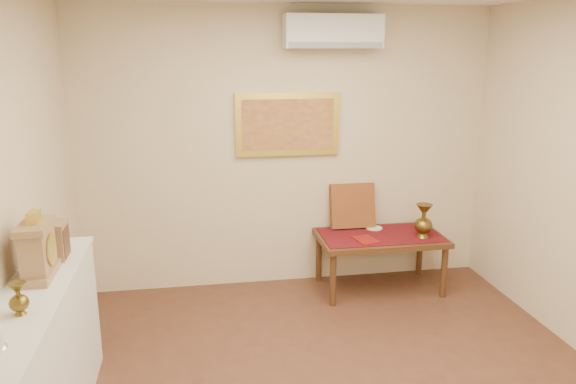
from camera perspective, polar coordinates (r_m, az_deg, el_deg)
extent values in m
cube|color=beige|center=(5.44, -0.07, 4.32)|extent=(4.00, 0.02, 2.70)
cube|color=maroon|center=(5.50, 9.38, -4.33)|extent=(1.14, 0.59, 0.01)
cylinder|color=white|center=(5.67, 8.74, -3.63)|extent=(0.16, 0.16, 0.01)
cube|color=maroon|center=(5.31, 7.92, -4.84)|extent=(0.23, 0.28, 0.01)
cube|color=#601A13|center=(5.63, 6.54, -1.38)|extent=(0.44, 0.19, 0.45)
cube|color=silver|center=(3.65, -24.01, -16.94)|extent=(0.35, 2.00, 0.95)
cube|color=silver|center=(3.44, -24.85, -9.89)|extent=(0.37, 2.02, 0.03)
cube|color=#9F7B52|center=(3.67, -23.86, -7.57)|extent=(0.16, 0.36, 0.05)
cube|color=#9F7B52|center=(3.62, -24.10, -5.36)|extent=(0.14, 0.30, 0.25)
cylinder|color=beige|center=(3.60, -22.94, -5.34)|extent=(0.01, 0.17, 0.17)
cylinder|color=gold|center=(3.60, -22.86, -5.34)|extent=(0.01, 0.19, 0.19)
cube|color=#9F7B52|center=(3.58, -24.33, -3.17)|extent=(0.17, 0.34, 0.04)
cube|color=gold|center=(3.56, -24.42, -2.32)|extent=(0.06, 0.11, 0.07)
cube|color=#9F7B52|center=(3.92, -22.67, -4.73)|extent=(0.15, 0.20, 0.22)
cube|color=#4F2E17|center=(3.92, -21.50, -5.39)|extent=(0.01, 0.17, 0.09)
cube|color=#4F2E17|center=(3.89, -21.63, -4.00)|extent=(0.01, 0.17, 0.09)
cube|color=#9F7B52|center=(3.89, -22.84, -3.02)|extent=(0.16, 0.21, 0.02)
cube|color=#4F2E17|center=(5.51, 9.37, -4.62)|extent=(1.20, 0.70, 0.05)
cylinder|color=#4F2E17|center=(5.20, 4.59, -8.89)|extent=(0.06, 0.06, 0.50)
cylinder|color=#4F2E17|center=(5.55, 15.56, -7.85)|extent=(0.06, 0.06, 0.50)
cylinder|color=#4F2E17|center=(5.72, 3.15, -6.64)|extent=(0.06, 0.06, 0.50)
cylinder|color=#4F2E17|center=(6.04, 13.24, -5.85)|extent=(0.06, 0.06, 0.50)
cube|color=gold|center=(5.38, -0.03, 6.90)|extent=(1.00, 0.05, 0.60)
cube|color=#C58444|center=(5.35, 0.02, 6.87)|extent=(0.88, 0.01, 0.48)
cube|color=silver|center=(5.31, 4.59, 15.95)|extent=(0.90, 0.24, 0.30)
cube|color=gray|center=(5.20, 4.90, 14.66)|extent=(0.86, 0.02, 0.05)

